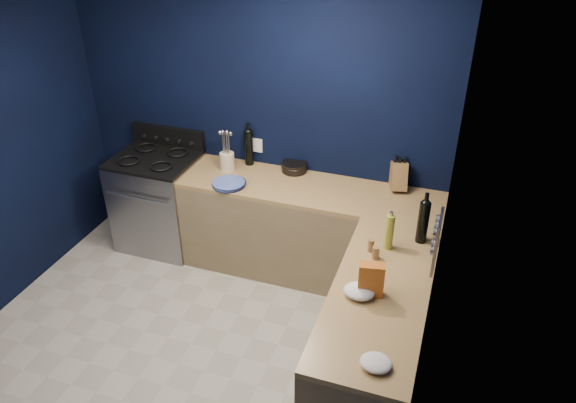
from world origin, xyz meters
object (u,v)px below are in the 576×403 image
at_px(utensil_crock, 227,161).
at_px(crouton_bag, 371,280).
at_px(knife_block, 398,175).
at_px(plate_stack, 229,184).
at_px(gas_range, 160,203).

distance_m(utensil_crock, crouton_bag, 2.06).
xyz_separation_m(utensil_crock, knife_block, (1.53, 0.17, 0.04)).
relative_size(knife_block, crouton_bag, 1.00).
distance_m(plate_stack, crouton_bag, 1.78).
bearing_deg(gas_range, crouton_bag, -27.40).
height_order(knife_block, crouton_bag, knife_block).
bearing_deg(knife_block, utensil_crock, 170.68).
xyz_separation_m(gas_range, knife_block, (2.25, 0.27, 0.56)).
height_order(plate_stack, utensil_crock, utensil_crock).
xyz_separation_m(utensil_crock, crouton_bag, (1.59, -1.30, 0.04)).
bearing_deg(crouton_bag, gas_range, 141.13).
bearing_deg(utensil_crock, crouton_bag, -39.15).
bearing_deg(crouton_bag, utensil_crock, 129.38).
height_order(gas_range, plate_stack, plate_stack).
relative_size(plate_stack, knife_block, 1.19).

